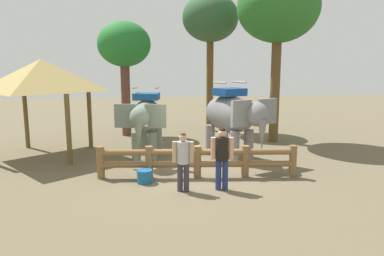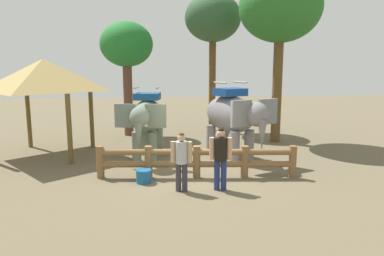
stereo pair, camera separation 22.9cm
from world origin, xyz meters
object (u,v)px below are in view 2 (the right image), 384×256
Objects in this scene: tourist_man_in_blue at (221,154)px; tourist_woman_in_black at (181,157)px; log_fence at (197,160)px; elephant_near_left at (147,118)px; elephant_center at (233,116)px; tree_far_left at (213,20)px; tree_back_center at (280,9)px; feed_bucket at (144,176)px; tree_far_right at (127,47)px; thatched_shelter at (44,76)px.

tourist_woman_in_black is at bearing 179.01° from tourist_man_in_blue.
elephant_near_left reaches higher than log_fence.
tourist_man_in_blue is (-1.13, -3.42, -0.61)m from elephant_center.
tourist_woman_in_black is 0.24× the size of tree_far_left.
tree_back_center is 16.26× the size of feed_bucket.
tree_far_left is at bearing 75.52° from tourist_woman_in_black.
tree_far_right is at bearing 128.56° from elephant_center.
feed_bucket is (-6.10, -5.49, -5.89)m from tree_back_center.
elephant_near_left is 4.40m from thatched_shelter.
tree_far_left is 0.95× the size of tree_back_center.
elephant_near_left is at bearing -78.18° from tree_far_right.
log_fence is 1.76m from feed_bucket.
tree_far_left is (1.89, 8.39, 5.36)m from log_fence.
tourist_woman_in_black is 1.62m from feed_bucket.
tourist_man_in_blue reaches higher than tourist_woman_in_black.
thatched_shelter reaches higher than tourist_woman_in_black.
thatched_shelter is (-5.60, 3.69, 2.58)m from log_fence.
feed_bucket is at bearing -112.36° from tree_far_left.
tree_back_center is (6.02, 2.38, 4.54)m from elephant_near_left.
tourist_woman_in_black is (-2.26, -3.40, -0.67)m from elephant_center.
log_fence is at bearing -71.00° from tree_far_right.
tourist_man_in_blue is at bearing -108.30° from elephant_center.
tourist_woman_in_black is at bearing -75.67° from elephant_near_left.
tree_far_right reaches higher than elephant_center.
tourist_man_in_blue is (1.13, -0.02, 0.06)m from tourist_woman_in_black.
tree_far_left reaches higher than thatched_shelter.
elephant_center is 4.45m from feed_bucket.
elephant_near_left is 5.70m from tree_far_right.
tree_far_right is (-4.28, 5.37, 2.82)m from elephant_center.
tree_back_center is at bearing 58.82° from tourist_man_in_blue.
tree_far_right is at bearing 96.64° from feed_bucket.
tourist_man_in_blue is 8.14m from thatched_shelter.
log_fence is 0.83× the size of tree_back_center.
tree_far_right is 9.02m from feed_bucket.
feed_bucket is (-1.10, 0.89, -0.80)m from tourist_woman_in_black.
tree_far_right reaches higher than log_fence.
tree_back_center reaches higher than tourist_woman_in_black.
tree_far_left is 4.08m from tree_back_center.
tree_back_center is at bearing 49.56° from log_fence.
log_fence is at bearing -33.41° from thatched_shelter.
thatched_shelter is 5.07m from tree_far_right.
tourist_woman_in_black is at bearing -116.05° from log_fence.
log_fence is 13.43× the size of feed_bucket.
tourist_woman_in_black is 9.57m from tree_back_center.
tree_back_center is (2.74, 2.98, 4.42)m from elephant_center.
tree_far_left is at bearing 10.25° from tree_far_right.
feed_bucket is at bearing -143.22° from elephant_center.
tree_far_left is (3.50, 5.59, 4.40)m from elephant_near_left.
thatched_shelter is at bearing 146.59° from log_fence.
elephant_center is 0.62× the size of tree_far_right.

